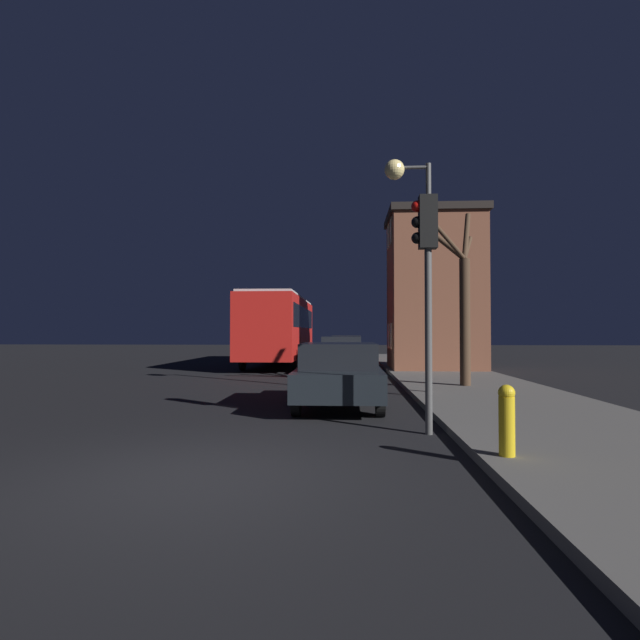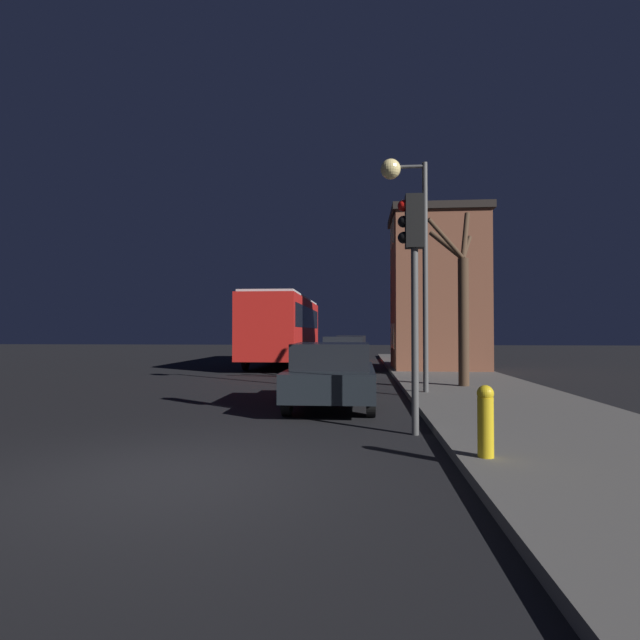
{
  "view_description": "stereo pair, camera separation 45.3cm",
  "coord_description": "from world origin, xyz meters",
  "px_view_note": "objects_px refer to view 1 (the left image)",
  "views": [
    {
      "loc": [
        1.83,
        -5.84,
        1.72
      ],
      "look_at": [
        0.86,
        11.68,
        2.14
      ],
      "focal_mm": 28.0,
      "sensor_mm": 36.0,
      "label": 1
    },
    {
      "loc": [
        2.29,
        -5.81,
        1.72
      ],
      "look_at": [
        0.86,
        11.68,
        2.14
      ],
      "focal_mm": 28.0,
      "sensor_mm": 36.0,
      "label": 2
    }
  ],
  "objects_px": {
    "car_near_lane": "(339,373)",
    "fire_hydrant": "(507,418)",
    "traffic_light": "(426,262)",
    "bare_tree": "(463,302)",
    "streetlamp": "(409,215)",
    "car_far_lane": "(346,348)",
    "bus": "(280,325)",
    "car_mid_lane": "(341,354)"
  },
  "relations": [
    {
      "from": "traffic_light",
      "to": "car_far_lane",
      "type": "distance_m",
      "value": 21.45
    },
    {
      "from": "car_mid_lane",
      "to": "streetlamp",
      "type": "bearing_deg",
      "value": -76.13
    },
    {
      "from": "traffic_light",
      "to": "car_mid_lane",
      "type": "relative_size",
      "value": 1.0
    },
    {
      "from": "traffic_light",
      "to": "car_mid_lane",
      "type": "distance_m",
      "value": 12.88
    },
    {
      "from": "bus",
      "to": "car_near_lane",
      "type": "bearing_deg",
      "value": -76.95
    },
    {
      "from": "traffic_light",
      "to": "car_near_lane",
      "type": "bearing_deg",
      "value": 116.96
    },
    {
      "from": "bus",
      "to": "car_near_lane",
      "type": "distance_m",
      "value": 14.76
    },
    {
      "from": "streetlamp",
      "to": "car_near_lane",
      "type": "bearing_deg",
      "value": -134.75
    },
    {
      "from": "traffic_light",
      "to": "fire_hydrant",
      "type": "distance_m",
      "value": 3.1
    },
    {
      "from": "bare_tree",
      "to": "bus",
      "type": "xyz_separation_m",
      "value": [
        -6.94,
        10.81,
        -0.52
      ]
    },
    {
      "from": "car_near_lane",
      "to": "fire_hydrant",
      "type": "bearing_deg",
      "value": -65.95
    },
    {
      "from": "bare_tree",
      "to": "fire_hydrant",
      "type": "height_order",
      "value": "bare_tree"
    },
    {
      "from": "fire_hydrant",
      "to": "bus",
      "type": "bearing_deg",
      "value": 106.01
    },
    {
      "from": "car_near_lane",
      "to": "car_far_lane",
      "type": "distance_m",
      "value": 18.3
    },
    {
      "from": "car_near_lane",
      "to": "car_far_lane",
      "type": "bearing_deg",
      "value": 89.68
    },
    {
      "from": "car_near_lane",
      "to": "car_far_lane",
      "type": "height_order",
      "value": "car_far_lane"
    },
    {
      "from": "fire_hydrant",
      "to": "car_mid_lane",
      "type": "bearing_deg",
      "value": 98.9
    },
    {
      "from": "car_mid_lane",
      "to": "fire_hydrant",
      "type": "height_order",
      "value": "car_mid_lane"
    },
    {
      "from": "bus",
      "to": "car_far_lane",
      "type": "xyz_separation_m",
      "value": [
        3.42,
        3.99,
        -1.31
      ]
    },
    {
      "from": "streetlamp",
      "to": "fire_hydrant",
      "type": "height_order",
      "value": "streetlamp"
    },
    {
      "from": "streetlamp",
      "to": "car_near_lane",
      "type": "height_order",
      "value": "streetlamp"
    },
    {
      "from": "streetlamp",
      "to": "car_mid_lane",
      "type": "xyz_separation_m",
      "value": [
        -1.91,
        7.75,
        -4.04
      ]
    },
    {
      "from": "traffic_light",
      "to": "bare_tree",
      "type": "bearing_deg",
      "value": 72.11
    },
    {
      "from": "bare_tree",
      "to": "car_near_lane",
      "type": "height_order",
      "value": "bare_tree"
    },
    {
      "from": "car_far_lane",
      "to": "streetlamp",
      "type": "bearing_deg",
      "value": -83.94
    },
    {
      "from": "streetlamp",
      "to": "bare_tree",
      "type": "bearing_deg",
      "value": 42.74
    },
    {
      "from": "traffic_light",
      "to": "car_far_lane",
      "type": "bearing_deg",
      "value": 93.81
    },
    {
      "from": "car_near_lane",
      "to": "streetlamp",
      "type": "bearing_deg",
      "value": 45.25
    },
    {
      "from": "traffic_light",
      "to": "bare_tree",
      "type": "relative_size",
      "value": 0.77
    },
    {
      "from": "streetlamp",
      "to": "bare_tree",
      "type": "distance_m",
      "value": 3.29
    },
    {
      "from": "traffic_light",
      "to": "bare_tree",
      "type": "height_order",
      "value": "bare_tree"
    },
    {
      "from": "streetlamp",
      "to": "car_mid_lane",
      "type": "relative_size",
      "value": 1.54
    },
    {
      "from": "bare_tree",
      "to": "car_far_lane",
      "type": "bearing_deg",
      "value": 103.36
    },
    {
      "from": "streetlamp",
      "to": "bus",
      "type": "xyz_separation_m",
      "value": [
        -5.17,
        12.45,
        -2.75
      ]
    },
    {
      "from": "streetlamp",
      "to": "bare_tree",
      "type": "height_order",
      "value": "streetlamp"
    },
    {
      "from": "streetlamp",
      "to": "fire_hydrant",
      "type": "xyz_separation_m",
      "value": [
        0.37,
        -6.84,
        -4.23
      ]
    },
    {
      "from": "bare_tree",
      "to": "streetlamp",
      "type": "bearing_deg",
      "value": -137.26
    },
    {
      "from": "car_far_lane",
      "to": "traffic_light",
      "type": "bearing_deg",
      "value": -86.19
    },
    {
      "from": "car_near_lane",
      "to": "fire_hydrant",
      "type": "xyz_separation_m",
      "value": [
        2.22,
        -4.97,
        -0.15
      ]
    },
    {
      "from": "streetlamp",
      "to": "traffic_light",
      "type": "bearing_deg",
      "value": -93.82
    },
    {
      "from": "bare_tree",
      "to": "car_near_lane",
      "type": "bearing_deg",
      "value": -135.95
    },
    {
      "from": "bus",
      "to": "fire_hydrant",
      "type": "bearing_deg",
      "value": -73.99
    }
  ]
}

